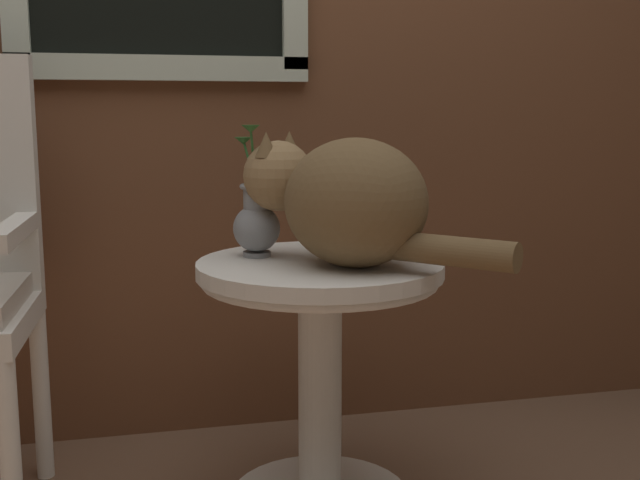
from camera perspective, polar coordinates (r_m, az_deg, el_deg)
The scene contains 3 objects.
wicker_side_table at distance 1.89m, azimuth -0.00°, elevation -7.19°, with size 0.58×0.58×0.61m.
cat at distance 1.77m, azimuth 1.94°, elevation 2.92°, with size 0.51×0.53×0.30m.
pewter_vase_with_ivy at distance 1.89m, azimuth -4.65°, elevation 1.46°, with size 0.11×0.12×0.32m.
Camera 1 is at (-0.20, -1.55, 0.96)m, focal length 44.12 mm.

